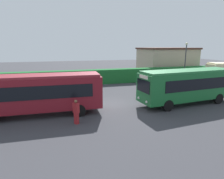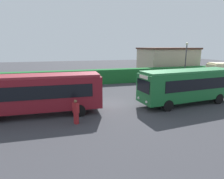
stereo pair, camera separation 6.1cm
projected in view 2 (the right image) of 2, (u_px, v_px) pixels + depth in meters
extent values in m
plane|color=#38383D|center=(110.00, 104.00, 18.21)|extent=(110.75, 110.75, 0.00)
cube|color=maroon|center=(38.00, 93.00, 14.94)|extent=(9.94, 2.59, 2.53)
cube|color=maroon|center=(36.00, 76.00, 14.63)|extent=(9.64, 2.40, 0.20)
cube|color=black|center=(40.00, 93.00, 13.83)|extent=(7.71, 0.24, 1.01)
cube|color=black|center=(43.00, 86.00, 16.06)|extent=(7.71, 0.24, 1.01)
cylinder|color=black|center=(1.00, 108.00, 15.52)|extent=(1.01, 0.31, 1.00)
cylinder|color=black|center=(79.00, 110.00, 14.95)|extent=(1.01, 0.31, 1.00)
cylinder|color=black|center=(77.00, 103.00, 16.97)|extent=(1.01, 0.31, 1.00)
cube|color=#19602D|center=(187.00, 85.00, 17.93)|extent=(9.70, 3.38, 2.53)
cube|color=#27723C|center=(188.00, 71.00, 17.62)|extent=(9.39, 3.15, 0.20)
cube|color=black|center=(200.00, 84.00, 16.84)|extent=(7.38, 0.77, 1.01)
cube|color=black|center=(181.00, 80.00, 19.09)|extent=(7.38, 0.77, 1.01)
cube|color=black|center=(143.00, 86.00, 16.18)|extent=(0.24, 2.00, 1.06)
cube|color=silver|center=(143.00, 77.00, 16.00)|extent=(0.17, 1.34, 0.28)
cylinder|color=black|center=(168.00, 106.00, 16.16)|extent=(1.02, 0.38, 1.00)
cylinder|color=black|center=(153.00, 99.00, 18.20)|extent=(1.02, 0.38, 1.00)
cylinder|color=black|center=(219.00, 99.00, 18.24)|extent=(1.02, 0.38, 1.00)
cylinder|color=black|center=(200.00, 93.00, 20.28)|extent=(1.02, 0.38, 1.00)
sphere|color=silver|center=(147.00, 102.00, 15.83)|extent=(0.22, 0.22, 0.22)
sphere|color=silver|center=(139.00, 98.00, 17.06)|extent=(0.22, 0.22, 0.22)
cylinder|color=black|center=(216.00, 82.00, 26.52)|extent=(1.04, 0.51, 1.00)
cube|color=maroon|center=(3.00, 105.00, 16.72)|extent=(0.35, 0.37, 0.79)
cube|color=olive|center=(2.00, 97.00, 16.56)|extent=(0.45, 0.53, 0.69)
sphere|color=tan|center=(2.00, 92.00, 16.46)|extent=(0.22, 0.22, 0.22)
cube|color=maroon|center=(76.00, 118.00, 13.57)|extent=(0.36, 0.37, 0.83)
cube|color=maroon|center=(76.00, 108.00, 13.40)|extent=(0.47, 0.51, 0.73)
sphere|color=brown|center=(76.00, 101.00, 13.29)|extent=(0.23, 0.23, 0.23)
cube|color=#1B622A|center=(92.00, 77.00, 27.62)|extent=(67.38, 1.42, 2.07)
cube|color=tan|center=(166.00, 62.00, 35.65)|extent=(9.14, 7.06, 4.84)
cube|color=#4C2D23|center=(167.00, 48.00, 35.07)|extent=(9.51, 7.34, 0.30)
cylinder|color=#38383D|center=(185.00, 65.00, 27.60)|extent=(0.14, 0.14, 5.57)
sphere|color=beige|center=(187.00, 44.00, 26.94)|extent=(0.36, 0.36, 0.36)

